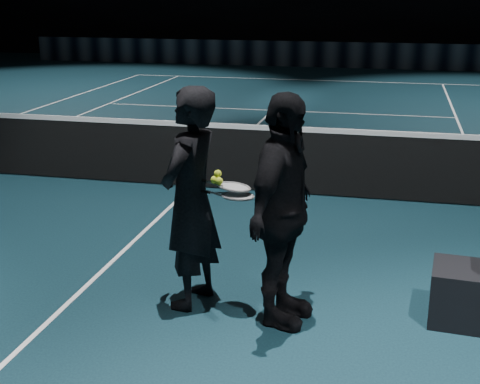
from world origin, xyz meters
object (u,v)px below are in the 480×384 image
object	(u,v)px
player_a	(191,199)
player_b	(282,212)
tennis_balls	(217,178)
racket_upper	(234,187)
racket_lower	(238,196)

from	to	relation	value
player_a	player_b	distance (m)	0.85
tennis_balls	racket_upper	bearing A→B (deg)	3.09
player_a	racket_upper	bearing A→B (deg)	96.86
racket_lower	racket_upper	bearing A→B (deg)	141.34
player_a	tennis_balls	world-z (taller)	player_a
player_b	player_a	bearing A→B (deg)	90.27
player_a	racket_upper	world-z (taller)	player_a
racket_lower	tennis_balls	xyz separation A→B (m)	(-0.19, 0.04, 0.13)
player_b	tennis_balls	bearing A→B (deg)	89.79
player_a	racket_lower	xyz separation A→B (m)	(0.44, -0.08, 0.08)
player_a	racket_upper	size ratio (longest dim) A/B	2.90
player_b	tennis_balls	distance (m)	0.63
racket_lower	tennis_balls	size ratio (longest dim) A/B	5.67
player_a	tennis_balls	xyz separation A→B (m)	(0.25, -0.04, 0.22)
player_b	racket_upper	distance (m)	0.48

